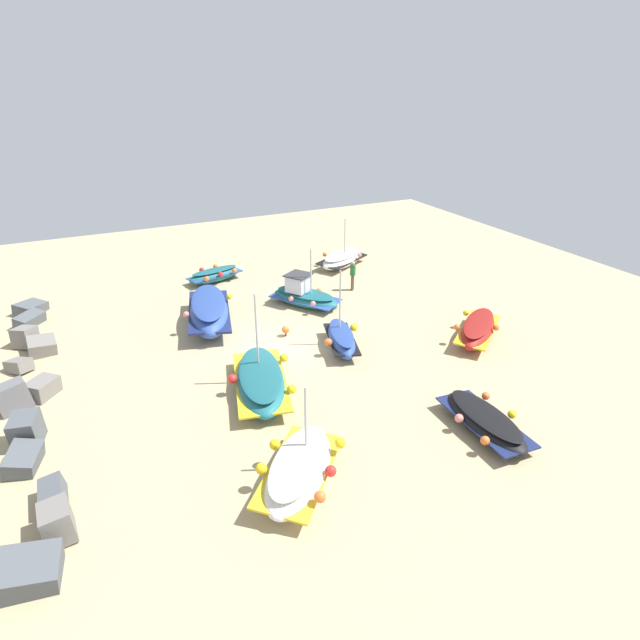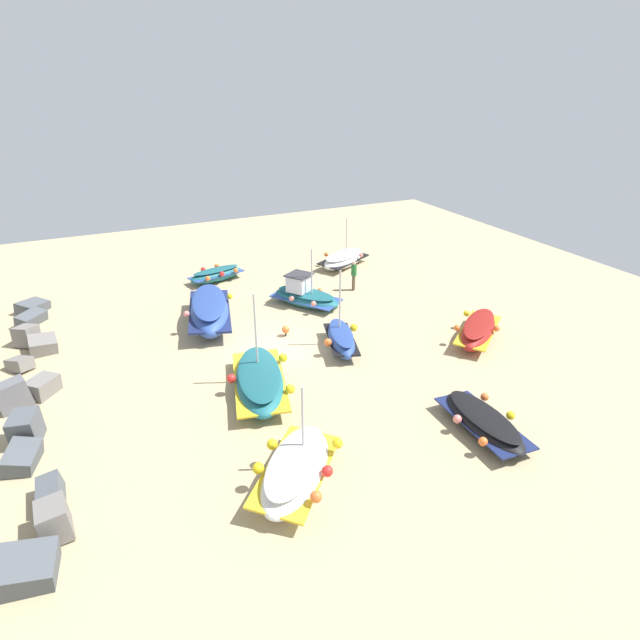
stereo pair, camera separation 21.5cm
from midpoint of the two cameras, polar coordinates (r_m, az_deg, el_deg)
name	(u,v)px [view 1 (the left image)]	position (r m, az deg, el deg)	size (l,w,h in m)	color
ground_plane	(276,349)	(23.78, -5.04, -3.13)	(46.62, 46.62, 0.00)	tan
fishing_boat_0	(304,295)	(27.99, -1.95, 2.68)	(4.06, 3.39, 3.21)	#1E6670
fishing_boat_1	(342,259)	(33.87, 2.21, 6.57)	(3.23, 4.10, 3.07)	white
fishing_boat_2	(478,329)	(25.39, 16.43, -0.95)	(3.63, 4.09, 1.01)	maroon
fishing_boat_3	(485,421)	(19.24, 17.05, -10.39)	(3.88, 2.05, 0.83)	black
fishing_boat_4	(299,470)	(16.33, -2.63, -15.85)	(4.12, 3.94, 3.03)	white
fishing_boat_5	(341,339)	(23.54, 2.06, -2.03)	(3.53, 2.06, 3.56)	#2D4C9E
fishing_boat_6	(209,311)	(26.25, -12.11, 0.95)	(5.59, 3.10, 1.39)	#2D4C9E
fishing_boat_7	(215,275)	(31.90, -11.47, 4.81)	(2.07, 3.51, 0.84)	#1E6670
fishing_boat_8	(261,381)	(20.53, -6.73, -6.52)	(5.16, 3.03, 3.84)	#1E6670
person_walking	(353,273)	(29.85, 3.35, 5.04)	(0.32, 0.32, 1.72)	brown
breakwater_rocks	(31,400)	(22.21, -28.95, -7.58)	(19.37, 2.45, 1.32)	#4C5156
mooring_buoy_0	(286,330)	(24.74, -3.97, -1.06)	(0.36, 0.36, 0.51)	#3F3F42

